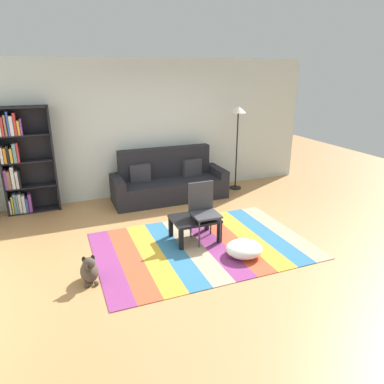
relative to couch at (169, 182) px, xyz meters
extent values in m
plane|color=#B27F4C|center=(-0.09, -2.02, -0.34)|extent=(14.00, 14.00, 0.00)
cube|color=silver|center=(-0.09, 0.53, 1.01)|extent=(6.80, 0.10, 2.70)
cube|color=#843370|center=(-1.59, -2.16, -0.33)|extent=(0.31, 2.09, 0.01)
cube|color=#C64C2D|center=(-1.28, -2.16, -0.33)|extent=(0.31, 2.09, 0.01)
cube|color=gold|center=(-0.97, -2.16, -0.33)|extent=(0.31, 2.09, 0.01)
cube|color=teal|center=(-0.66, -2.16, -0.33)|extent=(0.31, 2.09, 0.01)
cube|color=tan|center=(-0.34, -2.16, -0.33)|extent=(0.31, 2.09, 0.01)
cube|color=#843370|center=(-0.03, -2.16, -0.33)|extent=(0.31, 2.09, 0.01)
cube|color=#C64C2D|center=(0.28, -2.16, -0.33)|extent=(0.31, 2.09, 0.01)
cube|color=gold|center=(0.59, -2.16, -0.33)|extent=(0.31, 2.09, 0.01)
cube|color=teal|center=(0.90, -2.16, -0.33)|extent=(0.31, 2.09, 0.01)
cube|color=tan|center=(1.21, -2.16, -0.33)|extent=(0.31, 2.09, 0.01)
cube|color=black|center=(0.00, -0.07, -0.14)|extent=(1.90, 0.80, 0.40)
cube|color=black|center=(0.00, 0.23, 0.36)|extent=(1.90, 0.20, 0.60)
cube|color=black|center=(-1.04, -0.07, -0.06)|extent=(0.18, 0.80, 0.56)
cube|color=black|center=(1.04, -0.07, -0.06)|extent=(0.18, 0.80, 0.56)
cube|color=#333338|center=(-0.55, 0.11, 0.22)|extent=(0.42, 0.19, 0.36)
cube|color=#333338|center=(0.55, 0.11, 0.22)|extent=(0.42, 0.19, 0.36)
cube|color=black|center=(-2.96, 0.28, 0.62)|extent=(0.04, 0.28, 1.90)
cube|color=black|center=(-2.09, 0.28, 0.62)|extent=(0.04, 0.28, 1.90)
cube|color=black|center=(-2.53, 0.41, 0.62)|extent=(0.90, 0.01, 1.90)
cube|color=black|center=(-2.53, 0.28, -0.32)|extent=(0.86, 0.28, 0.02)
cube|color=black|center=(-2.53, 0.28, 0.15)|extent=(0.86, 0.28, 0.02)
cube|color=black|center=(-2.53, 0.28, 0.62)|extent=(0.86, 0.28, 0.02)
cube|color=black|center=(-2.53, 0.28, 1.08)|extent=(0.86, 0.28, 0.02)
cube|color=black|center=(-2.53, 0.28, 1.55)|extent=(0.86, 0.28, 0.02)
cube|color=silver|center=(-2.93, 0.26, -0.18)|extent=(0.03, 0.22, 0.26)
cube|color=gold|center=(-2.88, 0.26, -0.15)|extent=(0.03, 0.23, 0.32)
cube|color=#668C99|center=(-2.84, 0.24, -0.12)|extent=(0.04, 0.19, 0.37)
cube|color=#668C99|center=(-2.80, 0.24, -0.13)|extent=(0.03, 0.18, 0.35)
cube|color=silver|center=(-2.76, 0.24, -0.13)|extent=(0.04, 0.18, 0.35)
cube|color=silver|center=(-2.70, 0.23, -0.15)|extent=(0.05, 0.18, 0.32)
cube|color=#334CB2|center=(-2.65, 0.26, -0.18)|extent=(0.04, 0.23, 0.26)
cube|color=purple|center=(-2.59, 0.24, -0.14)|extent=(0.05, 0.18, 0.33)
cube|color=purple|center=(-2.92, 0.24, 0.33)|extent=(0.04, 0.19, 0.35)
cube|color=#8C6647|center=(-2.87, 0.23, 0.32)|extent=(0.05, 0.16, 0.32)
cube|color=silver|center=(-2.81, 0.24, 0.35)|extent=(0.05, 0.18, 0.39)
cube|color=silver|center=(-2.75, 0.26, 0.31)|extent=(0.04, 0.23, 0.30)
cube|color=black|center=(-2.70, 0.25, 0.32)|extent=(0.03, 0.21, 0.31)
cube|color=silver|center=(-2.92, 0.26, 0.76)|extent=(0.04, 0.23, 0.28)
cube|color=orange|center=(-2.87, 0.26, 0.76)|extent=(0.04, 0.22, 0.27)
cube|color=black|center=(-2.82, 0.27, 0.78)|extent=(0.03, 0.24, 0.30)
cube|color=gold|center=(-2.77, 0.25, 0.75)|extent=(0.04, 0.20, 0.25)
cube|color=#668C99|center=(-2.71, 0.24, 0.79)|extent=(0.05, 0.18, 0.33)
cube|color=red|center=(-2.66, 0.23, 0.80)|extent=(0.03, 0.16, 0.34)
cube|color=silver|center=(-2.88, 0.27, 1.23)|extent=(0.05, 0.25, 0.28)
cube|color=red|center=(-2.83, 0.24, 1.25)|extent=(0.04, 0.18, 0.32)
cube|color=#8C6647|center=(-2.78, 0.24, 1.27)|extent=(0.03, 0.18, 0.35)
cube|color=#334CB2|center=(-2.74, 0.26, 1.30)|extent=(0.03, 0.23, 0.41)
cube|color=silver|center=(-2.69, 0.28, 1.26)|extent=(0.05, 0.26, 0.33)
cube|color=red|center=(-2.63, 0.27, 1.28)|extent=(0.04, 0.24, 0.38)
cube|color=gold|center=(-2.59, 0.23, 1.22)|extent=(0.03, 0.17, 0.25)
cube|color=purple|center=(-2.55, 0.26, 1.23)|extent=(0.03, 0.23, 0.28)
cube|color=black|center=(-0.22, -1.92, 0.01)|extent=(0.70, 0.55, 0.04)
cube|color=black|center=(-0.53, -2.15, -0.17)|extent=(0.06, 0.06, 0.32)
cube|color=black|center=(0.09, -2.15, -0.17)|extent=(0.06, 0.06, 0.32)
cube|color=black|center=(-0.53, -1.68, -0.17)|extent=(0.06, 0.06, 0.32)
cube|color=black|center=(0.09, -1.68, -0.17)|extent=(0.06, 0.06, 0.32)
ellipsoid|color=white|center=(0.23, -2.65, -0.22)|extent=(0.52, 0.49, 0.21)
ellipsoid|color=#473D33|center=(-1.86, -2.47, -0.21)|extent=(0.22, 0.30, 0.26)
sphere|color=#473D33|center=(-1.86, -2.58, -0.03)|extent=(0.15, 0.15, 0.15)
ellipsoid|color=black|center=(-1.86, -2.64, -0.04)|extent=(0.06, 0.07, 0.05)
ellipsoid|color=black|center=(-1.91, -2.56, 0.02)|extent=(0.05, 0.04, 0.08)
ellipsoid|color=black|center=(-1.81, -2.56, 0.02)|extent=(0.05, 0.04, 0.08)
sphere|color=#473D33|center=(-1.92, -2.61, -0.31)|extent=(0.06, 0.06, 0.06)
sphere|color=#473D33|center=(-1.80, -2.61, -0.31)|extent=(0.06, 0.06, 0.06)
cylinder|color=black|center=(1.55, 0.05, -0.32)|extent=(0.26, 0.26, 0.02)
cylinder|color=black|center=(1.55, 0.05, 0.50)|extent=(0.03, 0.03, 1.62)
cone|color=white|center=(1.55, 0.05, 1.38)|extent=(0.32, 0.32, 0.14)
cube|color=black|center=(-0.17, -1.98, 0.04)|extent=(0.09, 0.16, 0.02)
cube|color=#38383D|center=(-0.09, -2.02, 0.10)|extent=(0.40, 0.40, 0.03)
cube|color=#38383D|center=(-0.09, -1.84, 0.34)|extent=(0.40, 0.03, 0.44)
cylinder|color=#38383D|center=(-0.26, -2.19, -0.12)|extent=(0.02, 0.02, 0.42)
cylinder|color=#38383D|center=(0.08, -2.19, -0.12)|extent=(0.02, 0.02, 0.42)
cylinder|color=#38383D|center=(-0.26, -1.85, -0.12)|extent=(0.02, 0.02, 0.42)
cylinder|color=#38383D|center=(0.08, -1.85, -0.12)|extent=(0.02, 0.02, 0.42)
camera|label=1|loc=(-2.10, -6.49, 2.18)|focal=33.18mm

